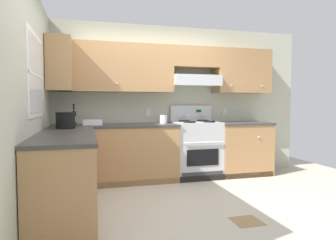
{
  "coord_description": "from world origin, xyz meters",
  "views": [
    {
      "loc": [
        -1.02,
        -3.52,
        1.25
      ],
      "look_at": [
        0.11,
        0.7,
        1.0
      ],
      "focal_mm": 32.61,
      "sensor_mm": 36.0,
      "label": 1
    }
  ],
  "objects_px": {
    "bucket": "(66,120)",
    "stove": "(196,149)",
    "wine_bottle": "(74,117)",
    "paper_towel_roll": "(163,119)",
    "bowl": "(92,123)"
  },
  "relations": [
    {
      "from": "wine_bottle",
      "to": "bucket",
      "type": "xyz_separation_m",
      "value": [
        -0.09,
        -0.53,
        -0.01
      ]
    },
    {
      "from": "stove",
      "to": "paper_towel_roll",
      "type": "xyz_separation_m",
      "value": [
        -0.55,
        0.09,
        0.5
      ]
    },
    {
      "from": "bowl",
      "to": "bucket",
      "type": "height_order",
      "value": "bucket"
    },
    {
      "from": "wine_bottle",
      "to": "bowl",
      "type": "bearing_deg",
      "value": 16.94
    },
    {
      "from": "stove",
      "to": "wine_bottle",
      "type": "relative_size",
      "value": 3.71
    },
    {
      "from": "stove",
      "to": "bowl",
      "type": "distance_m",
      "value": 1.75
    },
    {
      "from": "wine_bottle",
      "to": "bucket",
      "type": "height_order",
      "value": "wine_bottle"
    },
    {
      "from": "bucket",
      "to": "stove",
      "type": "bearing_deg",
      "value": 16.0
    },
    {
      "from": "bowl",
      "to": "bucket",
      "type": "xyz_separation_m",
      "value": [
        -0.35,
        -0.61,
        0.09
      ]
    },
    {
      "from": "stove",
      "to": "wine_bottle",
      "type": "xyz_separation_m",
      "value": [
        -1.95,
        -0.06,
        0.56
      ]
    },
    {
      "from": "stove",
      "to": "paper_towel_roll",
      "type": "height_order",
      "value": "stove"
    },
    {
      "from": "bucket",
      "to": "paper_towel_roll",
      "type": "bearing_deg",
      "value": 24.37
    },
    {
      "from": "stove",
      "to": "bucket",
      "type": "xyz_separation_m",
      "value": [
        -2.04,
        -0.58,
        0.54
      ]
    },
    {
      "from": "bowl",
      "to": "paper_towel_roll",
      "type": "xyz_separation_m",
      "value": [
        1.14,
        0.07,
        0.04
      ]
    },
    {
      "from": "bowl",
      "to": "paper_towel_roll",
      "type": "relative_size",
      "value": 2.14
    }
  ]
}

